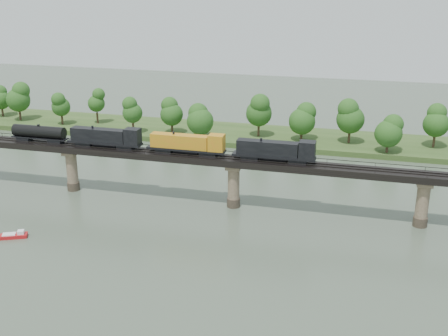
# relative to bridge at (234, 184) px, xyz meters

# --- Properties ---
(ground) EXTENTS (400.00, 400.00, 0.00)m
(ground) POSITION_rel_bridge_xyz_m (0.00, -30.00, -5.46)
(ground) COLOR #3B493A
(ground) RESTS_ON ground
(far_bank) EXTENTS (300.00, 24.00, 1.60)m
(far_bank) POSITION_rel_bridge_xyz_m (0.00, 55.00, -4.66)
(far_bank) COLOR #2E481D
(far_bank) RESTS_ON ground
(bridge) EXTENTS (236.00, 30.00, 11.50)m
(bridge) POSITION_rel_bridge_xyz_m (0.00, 0.00, 0.00)
(bridge) COLOR #473A2D
(bridge) RESTS_ON ground
(bridge_superstructure) EXTENTS (220.00, 4.90, 0.75)m
(bridge_superstructure) POSITION_rel_bridge_xyz_m (0.00, 0.00, 6.33)
(bridge_superstructure) COLOR black
(bridge_superstructure) RESTS_ON bridge
(far_treeline) EXTENTS (289.06, 17.54, 13.60)m
(far_treeline) POSITION_rel_bridge_xyz_m (-8.21, 50.52, 3.37)
(far_treeline) COLOR #382619
(far_treeline) RESTS_ON far_bank
(freight_train) EXTENTS (72.72, 2.83, 5.01)m
(freight_train) POSITION_rel_bridge_xyz_m (-17.45, -0.00, 8.43)
(freight_train) COLOR black
(freight_train) RESTS_ON bridge
(motorboat) EXTENTS (5.52, 3.87, 1.46)m
(motorboat) POSITION_rel_bridge_xyz_m (-38.45, -26.51, -4.96)
(motorboat) COLOR #B21417
(motorboat) RESTS_ON ground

